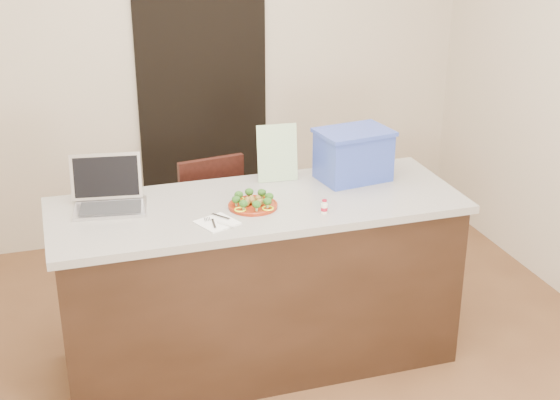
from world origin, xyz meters
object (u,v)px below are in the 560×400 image
object	(u,v)px
napkin	(217,223)
laptop	(108,193)
blue_box	(353,155)
yogurt_bottle	(324,208)
chair	(217,226)
island	(259,283)
plate	(253,205)

from	to	relation	value
napkin	laptop	distance (m)	0.59
laptop	blue_box	world-z (taller)	blue_box
yogurt_bottle	chair	distance (m)	1.04
blue_box	chair	distance (m)	0.98
napkin	chair	world-z (taller)	napkin
island	chair	world-z (taller)	island
chair	blue_box	bearing A→B (deg)	-45.49
plate	laptop	xyz separation A→B (m)	(-0.67, 0.23, 0.06)
yogurt_bottle	blue_box	size ratio (longest dim) A/B	0.17
yogurt_bottle	island	bearing A→B (deg)	139.13
napkin	plate	bearing A→B (deg)	32.83
yogurt_bottle	blue_box	bearing A→B (deg)	51.70
chair	plate	bearing A→B (deg)	-95.79
blue_box	yogurt_bottle	bearing A→B (deg)	-136.37
plate	napkin	distance (m)	0.25
island	plate	size ratio (longest dim) A/B	8.47
blue_box	napkin	bearing A→B (deg)	-165.10
plate	napkin	bearing A→B (deg)	-147.17
yogurt_bottle	laptop	distance (m)	1.06
napkin	chair	xyz separation A→B (m)	(0.18, 0.84, -0.41)
island	yogurt_bottle	world-z (taller)	yogurt_bottle
napkin	laptop	xyz separation A→B (m)	(-0.46, 0.37, 0.06)
plate	chair	size ratio (longest dim) A/B	0.27
blue_box	plate	bearing A→B (deg)	-168.92
laptop	blue_box	xyz separation A→B (m)	(1.28, -0.02, 0.07)
plate	chair	bearing A→B (deg)	92.63
island	plate	distance (m)	0.47
island	blue_box	world-z (taller)	blue_box
plate	chair	world-z (taller)	plate
plate	yogurt_bottle	xyz separation A→B (m)	(0.31, -0.18, 0.02)
island	napkin	xyz separation A→B (m)	(-0.25, -0.19, 0.46)
plate	laptop	world-z (taller)	laptop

